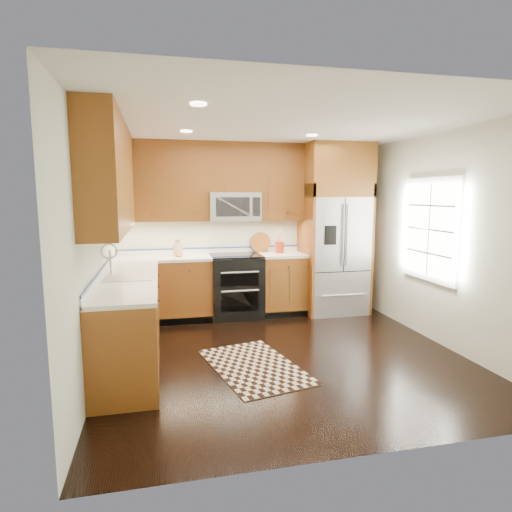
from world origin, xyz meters
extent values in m
plane|color=black|center=(0.00, 0.00, 0.00)|extent=(4.00, 4.00, 0.00)
cube|color=silver|center=(0.00, 2.00, 1.30)|extent=(4.00, 0.02, 2.60)
cube|color=silver|center=(-2.00, 0.00, 1.30)|extent=(0.02, 4.00, 2.60)
cube|color=silver|center=(2.00, 0.00, 1.30)|extent=(0.02, 4.00, 2.60)
cube|color=white|center=(1.98, 0.20, 1.40)|extent=(0.04, 1.10, 1.30)
cube|color=white|center=(1.97, 0.20, 1.40)|extent=(0.02, 0.95, 1.15)
cube|color=brown|center=(-1.31, 1.70, 0.45)|extent=(1.37, 0.60, 0.90)
cube|color=brown|center=(0.49, 1.70, 0.45)|extent=(0.72, 0.60, 0.90)
cube|color=brown|center=(-1.70, 0.20, 0.45)|extent=(0.60, 2.40, 0.90)
cube|color=white|center=(-0.57, 1.70, 0.92)|extent=(2.85, 0.62, 0.04)
cube|color=white|center=(-1.70, 0.20, 0.92)|extent=(0.62, 2.40, 0.04)
cube|color=brown|center=(-0.57, 1.83, 1.83)|extent=(2.85, 0.33, 0.75)
cube|color=brown|center=(-1.83, 0.20, 1.83)|extent=(0.33, 2.40, 0.75)
cube|color=brown|center=(-0.57, 1.83, 2.40)|extent=(2.85, 0.33, 0.40)
cube|color=brown|center=(-1.83, 0.20, 2.40)|extent=(0.33, 2.40, 0.40)
cube|color=black|center=(-0.25, 1.67, 0.46)|extent=(0.76, 0.64, 0.92)
cube|color=black|center=(-0.25, 1.67, 0.94)|extent=(0.76, 0.60, 0.02)
cube|color=black|center=(-0.25, 1.35, 0.62)|extent=(0.55, 0.01, 0.18)
cube|color=black|center=(-0.25, 1.35, 0.30)|extent=(0.55, 0.01, 0.28)
cylinder|color=#B2B2B7|center=(-0.25, 1.33, 0.74)|extent=(0.55, 0.02, 0.02)
cylinder|color=#B2B2B7|center=(-0.25, 1.33, 0.47)|extent=(0.55, 0.02, 0.02)
cube|color=#B2B2B7|center=(-0.25, 1.80, 1.66)|extent=(0.76, 0.40, 0.42)
cube|color=black|center=(-0.30, 1.60, 1.66)|extent=(0.50, 0.01, 0.28)
cube|color=#B2B2B7|center=(1.30, 1.63, 0.90)|extent=(0.90, 0.74, 1.80)
cube|color=black|center=(1.30, 1.26, 1.25)|extent=(0.01, 0.01, 1.08)
cube|color=black|center=(1.08, 1.25, 1.25)|extent=(0.18, 0.01, 0.28)
cube|color=brown|center=(0.83, 1.63, 1.00)|extent=(0.04, 0.74, 2.00)
cube|color=brown|center=(1.77, 1.63, 1.00)|extent=(0.04, 0.74, 2.00)
cube|color=brown|center=(1.30, 1.63, 2.20)|extent=(0.98, 0.74, 0.80)
cube|color=#B2B2B7|center=(-1.70, 0.20, 0.95)|extent=(0.50, 0.42, 0.02)
cylinder|color=#B2B2B7|center=(-1.90, 0.42, 1.08)|extent=(0.02, 0.02, 0.28)
torus|color=#B2B2B7|center=(-1.90, 0.34, 1.22)|extent=(0.18, 0.02, 0.18)
cube|color=black|center=(-0.40, -0.28, 0.01)|extent=(1.10, 1.53, 0.01)
cube|color=tan|center=(-1.10, 1.75, 1.04)|extent=(0.13, 0.15, 0.19)
cylinder|color=#A32D14|center=(0.45, 1.76, 1.03)|extent=(0.17, 0.17, 0.18)
cylinder|color=brown|center=(0.19, 1.94, 0.95)|extent=(0.36, 0.36, 0.02)
camera|label=1|loc=(-1.35, -4.56, 1.84)|focal=30.00mm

